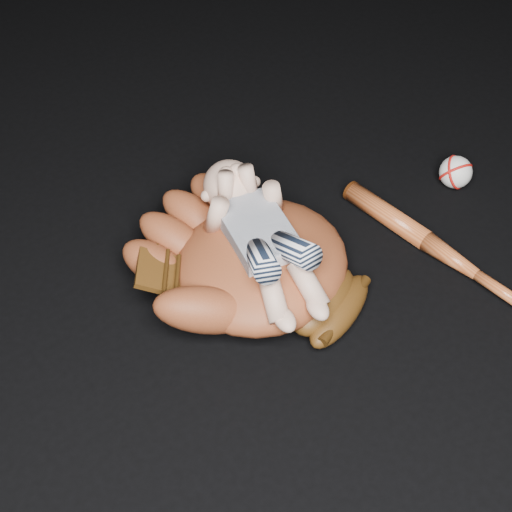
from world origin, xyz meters
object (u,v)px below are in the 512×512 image
at_px(baseball, 456,172).
at_px(newborn_baby, 265,238).
at_px(baseball_glove, 262,258).
at_px(baseball_bat, 437,248).

bearing_deg(baseball, newborn_baby, 177.34).
relative_size(baseball_glove, newborn_baby, 1.25).
distance_m(baseball_glove, baseball, 0.47).
distance_m(baseball_bat, baseball, 0.21).
relative_size(baseball_glove, baseball_bat, 1.06).
xyz_separation_m(newborn_baby, baseball, (0.47, -0.02, -0.09)).
xyz_separation_m(baseball_glove, baseball, (0.47, -0.03, -0.04)).
relative_size(baseball_glove, baseball, 6.87).
bearing_deg(baseball_bat, newborn_baby, 155.58).
height_order(baseball_glove, newborn_baby, newborn_baby).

